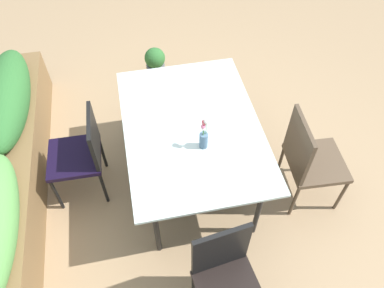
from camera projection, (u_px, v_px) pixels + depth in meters
name	position (u px, v px, depth m)	size (l,w,h in m)	color
ground_plane	(185.00, 175.00, 3.54)	(12.00, 12.00, 0.00)	#9E7F5B
dining_table	(192.00, 130.00, 2.98)	(1.51, 1.07, 0.74)	#B2C6C1
chair_far_side	(82.00, 152.00, 3.10)	(0.44, 0.44, 0.86)	black
chair_near_left	(309.00, 158.00, 3.02)	(0.48, 0.48, 0.94)	brown
chair_end_left	(226.00, 276.00, 2.42)	(0.45, 0.45, 0.92)	black
flower_vase	(204.00, 136.00, 2.73)	(0.06, 0.07, 0.29)	slate
planter_box	(9.00, 168.00, 3.15)	(2.92, 0.43, 0.78)	brown
potted_plant	(155.00, 65.00, 4.22)	(0.23, 0.23, 0.43)	slate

